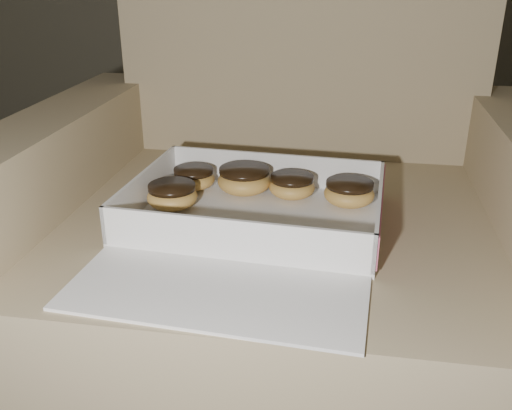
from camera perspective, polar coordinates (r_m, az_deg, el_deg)
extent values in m
cube|color=#9B8663|center=(1.14, 2.31, -10.82)|extent=(0.79, 0.79, 0.46)
cube|color=#9B8663|center=(1.31, 4.84, 17.79)|extent=(0.79, 0.15, 0.57)
cube|color=#9B8663|center=(1.22, -18.00, -5.46)|extent=(0.13, 0.79, 0.61)
cube|color=white|center=(0.98, 0.00, -1.28)|extent=(0.43, 0.34, 0.01)
cube|color=white|center=(1.10, 1.81, 3.63)|extent=(0.41, 0.03, 0.06)
cube|color=white|center=(0.83, -2.40, -3.42)|extent=(0.41, 0.03, 0.06)
cube|color=white|center=(1.03, -11.15, 1.61)|extent=(0.03, 0.31, 0.06)
cube|color=white|center=(0.94, 12.15, -0.52)|extent=(0.03, 0.31, 0.06)
cube|color=#C54F70|center=(0.94, 12.42, -0.55)|extent=(0.02, 0.30, 0.05)
cube|color=white|center=(0.78, -4.11, -8.74)|extent=(0.42, 0.20, 0.01)
ellipsoid|color=#C59344|center=(1.05, 3.61, 1.82)|extent=(0.08, 0.08, 0.04)
cylinder|color=black|center=(1.04, 3.64, 2.72)|extent=(0.08, 0.08, 0.01)
ellipsoid|color=#C59344|center=(1.03, 9.29, 1.10)|extent=(0.09, 0.09, 0.04)
cylinder|color=black|center=(1.02, 9.36, 2.08)|extent=(0.08, 0.08, 0.01)
ellipsoid|color=#C59344|center=(1.09, -6.23, 2.61)|extent=(0.08, 0.08, 0.04)
cylinder|color=black|center=(1.09, -6.27, 3.44)|extent=(0.08, 0.08, 0.01)
ellipsoid|color=#C59344|center=(1.06, -1.18, 2.42)|extent=(0.10, 0.10, 0.05)
cylinder|color=black|center=(1.06, -1.19, 3.48)|extent=(0.09, 0.09, 0.01)
ellipsoid|color=#C59344|center=(1.01, -8.37, 0.82)|extent=(0.09, 0.09, 0.04)
cylinder|color=black|center=(1.00, -8.43, 1.80)|extent=(0.08, 0.08, 0.01)
ellipsoid|color=black|center=(0.95, -3.40, -1.70)|extent=(0.01, 0.01, 0.00)
ellipsoid|color=black|center=(0.92, 9.97, -2.92)|extent=(0.01, 0.01, 0.00)
ellipsoid|color=black|center=(0.95, -0.39, -1.83)|extent=(0.01, 0.01, 0.00)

